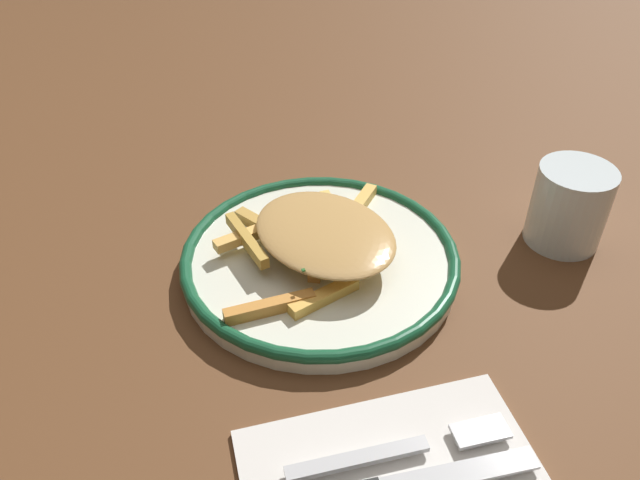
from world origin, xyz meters
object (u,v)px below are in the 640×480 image
plate (320,259)px  fork (401,449)px  water_glass (569,206)px  fries_heap (319,235)px

plate → fork: (0.23, -0.01, -0.00)m
plate → water_glass: bearing=83.3°
fries_heap → water_glass: bearing=82.1°
fork → water_glass: 0.34m
plate → fork: bearing=-2.0°
fries_heap → water_glass: 0.27m
plate → water_glass: water_glass is taller
fork → water_glass: size_ratio=2.00×
plate → fork: plate is taller
water_glass → fork: bearing=-54.3°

